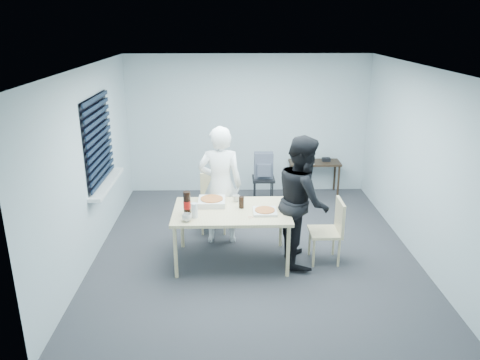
{
  "coord_description": "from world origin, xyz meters",
  "views": [
    {
      "loc": [
        -0.34,
        -6.14,
        3.17
      ],
      "look_at": [
        -0.2,
        0.1,
        1.03
      ],
      "focal_mm": 35.0,
      "sensor_mm": 36.0,
      "label": 1
    }
  ],
  "objects_px": {
    "chair_far": "(214,198)",
    "mug_a": "(187,217)",
    "backpack": "(264,166)",
    "dining_table": "(232,214)",
    "side_table": "(314,166)",
    "person_white": "(220,185)",
    "soda_bottle": "(187,204)",
    "chair_right": "(331,227)",
    "mug_b": "(236,198)",
    "stool": "(263,184)",
    "person_black": "(303,200)"
  },
  "relations": [
    {
      "from": "soda_bottle",
      "to": "person_black",
      "type": "bearing_deg",
      "value": 5.41
    },
    {
      "from": "chair_right",
      "to": "backpack",
      "type": "relative_size",
      "value": 1.95
    },
    {
      "from": "chair_far",
      "to": "stool",
      "type": "height_order",
      "value": "chair_far"
    },
    {
      "from": "soda_bottle",
      "to": "mug_b",
      "type": "bearing_deg",
      "value": 34.81
    },
    {
      "from": "chair_far",
      "to": "person_white",
      "type": "relative_size",
      "value": 0.5
    },
    {
      "from": "person_black",
      "to": "backpack",
      "type": "height_order",
      "value": "person_black"
    },
    {
      "from": "dining_table",
      "to": "stool",
      "type": "bearing_deg",
      "value": 74.1
    },
    {
      "from": "dining_table",
      "to": "side_table",
      "type": "height_order",
      "value": "dining_table"
    },
    {
      "from": "chair_far",
      "to": "mug_b",
      "type": "height_order",
      "value": "chair_far"
    },
    {
      "from": "person_white",
      "to": "mug_a",
      "type": "height_order",
      "value": "person_white"
    },
    {
      "from": "backpack",
      "to": "stool",
      "type": "bearing_deg",
      "value": 81.46
    },
    {
      "from": "dining_table",
      "to": "person_black",
      "type": "distance_m",
      "value": 0.97
    },
    {
      "from": "side_table",
      "to": "stool",
      "type": "distance_m",
      "value": 1.2
    },
    {
      "from": "dining_table",
      "to": "mug_a",
      "type": "height_order",
      "value": "mug_a"
    },
    {
      "from": "side_table",
      "to": "mug_a",
      "type": "bearing_deg",
      "value": -125.78
    },
    {
      "from": "chair_right",
      "to": "dining_table",
      "type": "bearing_deg",
      "value": 178.87
    },
    {
      "from": "person_white",
      "to": "mug_b",
      "type": "xyz_separation_m",
      "value": [
        0.22,
        -0.32,
        -0.08
      ]
    },
    {
      "from": "chair_right",
      "to": "mug_b",
      "type": "distance_m",
      "value": 1.37
    },
    {
      "from": "mug_a",
      "to": "soda_bottle",
      "type": "bearing_deg",
      "value": 93.42
    },
    {
      "from": "dining_table",
      "to": "chair_far",
      "type": "xyz_separation_m",
      "value": [
        -0.28,
        1.09,
        -0.19
      ]
    },
    {
      "from": "dining_table",
      "to": "soda_bottle",
      "type": "bearing_deg",
      "value": -166.97
    },
    {
      "from": "side_table",
      "to": "soda_bottle",
      "type": "height_order",
      "value": "soda_bottle"
    },
    {
      "from": "chair_far",
      "to": "chair_right",
      "type": "height_order",
      "value": "same"
    },
    {
      "from": "chair_far",
      "to": "dining_table",
      "type": "bearing_deg",
      "value": -75.63
    },
    {
      "from": "stool",
      "to": "mug_b",
      "type": "distance_m",
      "value": 1.8
    },
    {
      "from": "chair_right",
      "to": "chair_far",
      "type": "bearing_deg",
      "value": 145.72
    },
    {
      "from": "mug_b",
      "to": "soda_bottle",
      "type": "xyz_separation_m",
      "value": [
        -0.64,
        -0.45,
        0.1
      ]
    },
    {
      "from": "backpack",
      "to": "mug_a",
      "type": "distance_m",
      "value": 2.6
    },
    {
      "from": "chair_far",
      "to": "backpack",
      "type": "distance_m",
      "value": 1.26
    },
    {
      "from": "soda_bottle",
      "to": "side_table",
      "type": "bearing_deg",
      "value": 51.99
    },
    {
      "from": "chair_far",
      "to": "soda_bottle",
      "type": "relative_size",
      "value": 2.85
    },
    {
      "from": "chair_right",
      "to": "person_white",
      "type": "relative_size",
      "value": 0.5
    },
    {
      "from": "person_black",
      "to": "soda_bottle",
      "type": "distance_m",
      "value": 1.54
    },
    {
      "from": "chair_right",
      "to": "stool",
      "type": "height_order",
      "value": "chair_right"
    },
    {
      "from": "stool",
      "to": "dining_table",
      "type": "bearing_deg",
      "value": -105.9
    },
    {
      "from": "dining_table",
      "to": "person_white",
      "type": "height_order",
      "value": "person_white"
    },
    {
      "from": "dining_table",
      "to": "chair_far",
      "type": "height_order",
      "value": "chair_far"
    },
    {
      "from": "person_white",
      "to": "person_black",
      "type": "height_order",
      "value": "same"
    },
    {
      "from": "person_white",
      "to": "soda_bottle",
      "type": "distance_m",
      "value": 0.87
    },
    {
      "from": "stool",
      "to": "person_black",
      "type": "bearing_deg",
      "value": -79.12
    },
    {
      "from": "chair_far",
      "to": "backpack",
      "type": "bearing_deg",
      "value": 46.67
    },
    {
      "from": "side_table",
      "to": "person_black",
      "type": "bearing_deg",
      "value": -103.55
    },
    {
      "from": "dining_table",
      "to": "stool",
      "type": "relative_size",
      "value": 2.9
    },
    {
      "from": "dining_table",
      "to": "person_black",
      "type": "bearing_deg",
      "value": 0.66
    },
    {
      "from": "chair_far",
      "to": "mug_a",
      "type": "distance_m",
      "value": 1.49
    },
    {
      "from": "chair_right",
      "to": "side_table",
      "type": "height_order",
      "value": "chair_right"
    },
    {
      "from": "dining_table",
      "to": "mug_a",
      "type": "xyz_separation_m",
      "value": [
        -0.57,
        -0.35,
        0.11
      ]
    },
    {
      "from": "backpack",
      "to": "soda_bottle",
      "type": "height_order",
      "value": "soda_bottle"
    },
    {
      "from": "chair_right",
      "to": "person_black",
      "type": "xyz_separation_m",
      "value": [
        -0.4,
        0.04,
        0.37
      ]
    },
    {
      "from": "person_black",
      "to": "backpack",
      "type": "relative_size",
      "value": 3.87
    }
  ]
}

